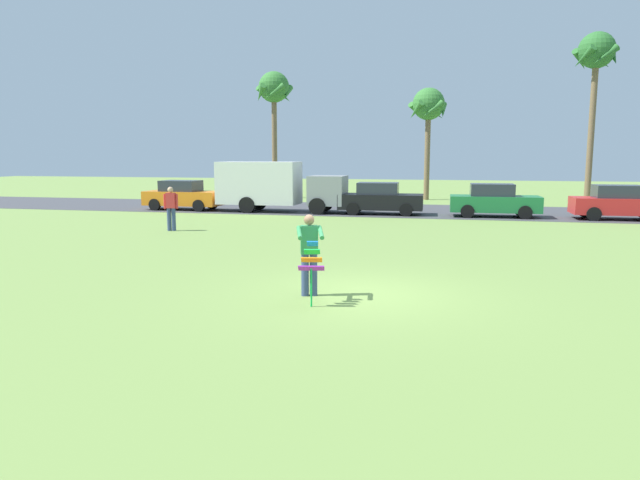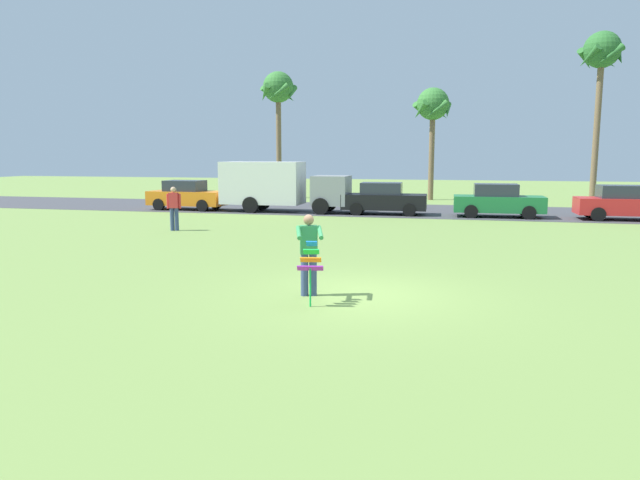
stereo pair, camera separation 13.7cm
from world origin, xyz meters
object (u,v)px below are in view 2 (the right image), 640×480
(parked_truck_grey_van, at_px, (278,185))
(palm_tree_centre_far, at_px, (601,59))
(person_kite_flyer, at_px, (309,252))
(parked_car_black, at_px, (384,199))
(parked_car_red, at_px, (624,203))
(palm_tree_right_near, at_px, (433,108))
(kite_held, at_px, (311,263))
(palm_tree_left_near, at_px, (278,93))
(parked_car_green, at_px, (498,201))
(parked_car_orange, at_px, (187,196))
(person_walker_near, at_px, (174,207))

(parked_truck_grey_van, height_order, palm_tree_centre_far, palm_tree_centre_far)
(person_kite_flyer, bearing_deg, parked_car_black, 92.38)
(parked_car_red, height_order, palm_tree_right_near, palm_tree_right_near)
(parked_car_red, bearing_deg, person_kite_flyer, -120.69)
(kite_held, relative_size, palm_tree_left_near, 0.14)
(person_kite_flyer, height_order, parked_car_green, person_kite_flyer)
(parked_car_orange, xyz_separation_m, parked_car_black, (10.79, -0.00, 0.00))
(person_kite_flyer, relative_size, palm_tree_right_near, 0.24)
(parked_car_red, xyz_separation_m, palm_tree_centre_far, (0.39, 8.74, 7.76))
(kite_held, xyz_separation_m, parked_car_red, (10.12, 18.13, -0.08))
(parked_car_green, bearing_deg, person_walker_near, -146.86)
(parked_car_black, distance_m, parked_car_green, 5.52)
(person_kite_flyer, relative_size, palm_tree_centre_far, 0.17)
(parked_car_green, bearing_deg, palm_tree_left_near, 145.27)
(parked_car_black, relative_size, palm_tree_left_near, 0.49)
(person_walker_near, bearing_deg, person_kite_flyer, -49.06)
(parked_car_black, distance_m, parked_car_red, 11.07)
(palm_tree_right_near, bearing_deg, palm_tree_centre_far, -10.00)
(parked_car_green, xyz_separation_m, person_walker_near, (-12.71, -8.30, 0.16))
(parked_car_orange, height_order, palm_tree_right_near, palm_tree_right_near)
(person_walker_near, bearing_deg, parked_car_black, 49.08)
(parked_car_orange, distance_m, person_walker_near, 9.05)
(parked_truck_grey_van, xyz_separation_m, palm_tree_centre_far, (17.04, 8.73, 7.13))
(palm_tree_left_near, height_order, palm_tree_centre_far, palm_tree_centre_far)
(parked_truck_grey_van, relative_size, palm_tree_right_near, 0.91)
(palm_tree_right_near, bearing_deg, parked_car_orange, -140.30)
(parked_truck_grey_van, xyz_separation_m, parked_car_red, (16.65, -0.00, -0.64))
(person_kite_flyer, relative_size, parked_truck_grey_van, 0.26)
(kite_held, relative_size, parked_car_red, 0.29)
(kite_held, distance_m, parked_car_black, 18.16)
(parked_car_orange, bearing_deg, parked_car_green, -0.01)
(parked_car_green, relative_size, palm_tree_left_near, 0.49)
(palm_tree_right_near, height_order, person_walker_near, palm_tree_right_near)
(parked_car_black, height_order, parked_car_red, same)
(palm_tree_right_near, bearing_deg, person_walker_near, -115.59)
(parked_car_green, relative_size, palm_tree_centre_far, 0.42)
(parked_car_orange, distance_m, parked_truck_grey_van, 5.26)
(person_kite_flyer, bearing_deg, palm_tree_right_near, 87.83)
(person_kite_flyer, height_order, parked_car_orange, person_kite_flyer)
(parked_truck_grey_van, distance_m, parked_car_red, 16.66)
(parked_car_black, xyz_separation_m, parked_car_green, (5.52, 0.00, 0.00))
(kite_held, bearing_deg, parked_car_green, 75.87)
(palm_tree_right_near, bearing_deg, parked_car_black, -99.68)
(kite_held, relative_size, parked_truck_grey_van, 0.19)
(palm_tree_left_near, xyz_separation_m, palm_tree_centre_far, (20.10, -1.08, 1.33))
(parked_truck_grey_van, distance_m, palm_tree_centre_far, 20.43)
(palm_tree_left_near, bearing_deg, parked_car_red, -26.47)
(parked_car_black, bearing_deg, palm_tree_right_near, 80.32)
(palm_tree_right_near, bearing_deg, parked_car_green, -70.33)
(kite_held, distance_m, person_walker_near, 12.77)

